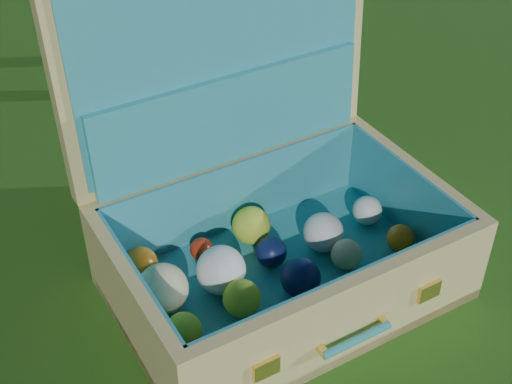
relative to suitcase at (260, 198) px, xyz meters
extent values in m
plane|color=#215114|center=(-0.09, -0.03, -0.19)|extent=(60.00, 60.00, 0.00)
cube|color=#DCC676|center=(-0.01, -0.09, -0.18)|extent=(0.75, 0.56, 0.03)
cube|color=#DCC676|center=(-0.04, -0.30, -0.09)|extent=(0.68, 0.13, 0.21)
cube|color=#DCC676|center=(0.03, 0.13, -0.09)|extent=(0.68, 0.13, 0.21)
cube|color=#DCC676|center=(-0.33, -0.04, -0.09)|extent=(0.09, 0.41, 0.21)
cube|color=#DCC676|center=(0.32, -0.14, -0.09)|extent=(0.09, 0.41, 0.21)
cube|color=teal|center=(-0.01, -0.09, -0.16)|extent=(0.69, 0.50, 0.01)
cube|color=teal|center=(-0.04, -0.28, -0.07)|extent=(0.63, 0.11, 0.18)
cube|color=teal|center=(0.02, 0.11, -0.07)|extent=(0.63, 0.11, 0.18)
cube|color=teal|center=(-0.32, -0.04, -0.07)|extent=(0.07, 0.40, 0.18)
cube|color=teal|center=(0.30, -0.14, -0.07)|extent=(0.07, 0.40, 0.18)
cube|color=#DCC676|center=(0.03, 0.17, 0.24)|extent=(0.69, 0.17, 0.46)
cube|color=teal|center=(0.03, 0.15, 0.24)|extent=(0.63, 0.13, 0.41)
cube|color=teal|center=(0.03, 0.13, 0.12)|extent=(0.61, 0.13, 0.19)
cube|color=#F2C659|center=(-0.22, -0.29, -0.09)|extent=(0.05, 0.02, 0.04)
cube|color=#F2C659|center=(0.14, -0.35, -0.09)|extent=(0.05, 0.02, 0.04)
cylinder|color=teal|center=(-0.05, -0.33, -0.10)|extent=(0.15, 0.04, 0.02)
cube|color=#F2C659|center=(-0.11, -0.31, -0.10)|extent=(0.02, 0.02, 0.01)
cube|color=#F2C659|center=(0.02, -0.33, -0.10)|extent=(0.02, 0.02, 0.01)
sphere|color=orange|center=(-0.28, -0.19, -0.12)|extent=(0.07, 0.07, 0.07)
sphere|color=#A8230D|center=(-0.17, -0.22, -0.13)|extent=(0.05, 0.05, 0.05)
sphere|color=#D2E437|center=(-0.04, -0.24, -0.12)|extent=(0.08, 0.08, 0.08)
sphere|color=#D2E437|center=(0.11, -0.25, -0.12)|extent=(0.07, 0.07, 0.07)
sphere|color=gold|center=(0.24, -0.27, -0.12)|extent=(0.07, 0.07, 0.07)
sphere|color=#D2E437|center=(-0.27, -0.10, -0.12)|extent=(0.07, 0.07, 0.07)
sphere|color=#D2E437|center=(-0.13, -0.11, -0.12)|extent=(0.08, 0.08, 0.08)
sphere|color=#0E1946|center=(-0.01, -0.14, -0.12)|extent=(0.08, 0.08, 0.08)
sphere|color=beige|center=(0.12, -0.14, -0.12)|extent=(0.07, 0.07, 0.07)
sphere|color=orange|center=(0.25, -0.18, -0.13)|extent=(0.06, 0.06, 0.06)
sphere|color=beige|center=(-0.25, 0.00, -0.10)|extent=(0.10, 0.10, 0.10)
sphere|color=silver|center=(-0.12, -0.03, -0.11)|extent=(0.10, 0.10, 0.10)
sphere|color=#0E1946|center=(0.00, -0.04, -0.12)|extent=(0.07, 0.07, 0.07)
sphere|color=silver|center=(0.12, -0.07, -0.11)|extent=(0.09, 0.09, 0.09)
sphere|color=silver|center=(0.26, -0.07, -0.12)|extent=(0.07, 0.07, 0.07)
sphere|color=orange|center=(-0.23, 0.11, -0.12)|extent=(0.07, 0.07, 0.07)
sphere|color=#A8230D|center=(-0.10, 0.07, -0.13)|extent=(0.05, 0.05, 0.05)
sphere|color=#D2E437|center=(0.02, 0.05, -0.11)|extent=(0.09, 0.09, 0.09)
camera|label=1|loc=(-0.73, -0.88, 0.90)|focal=50.00mm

